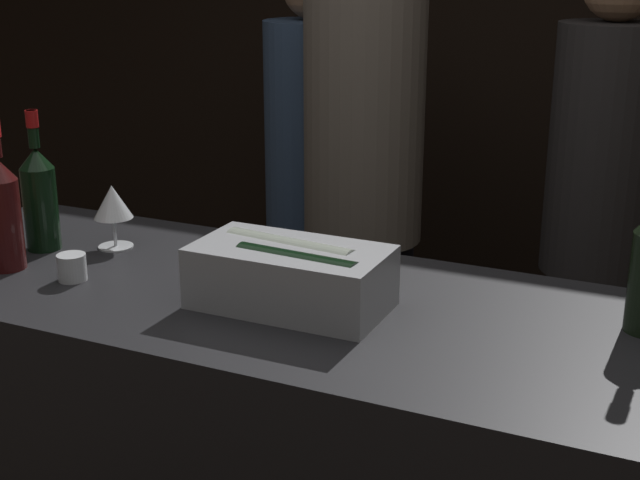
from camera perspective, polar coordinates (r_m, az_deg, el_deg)
wall_back_chalkboard at (r=3.79m, az=14.22°, el=12.32°), size 6.40×0.06×2.80m
ice_bin_with_bottles at (r=1.76m, az=-1.87°, el=-2.17°), size 0.38×0.21×0.13m
wine_glass at (r=2.15m, az=-13.13°, el=2.28°), size 0.09×0.09×0.15m
candle_votive at (r=1.98m, az=-15.59°, el=-1.69°), size 0.06×0.06×0.06m
red_wine_bottle_tall at (r=2.07m, az=-19.73°, el=1.90°), size 0.08×0.08×0.33m
red_wine_bottle_burgundy at (r=2.18m, az=-17.51°, el=2.75°), size 0.08×0.08×0.33m
person_in_hoodie at (r=3.21m, az=-0.38°, el=4.02°), size 0.35×0.35×1.73m
person_blond_tee at (r=2.81m, az=17.34°, el=1.72°), size 0.32×0.32×1.76m
person_grey_polo at (r=2.86m, az=2.77°, el=3.45°), size 0.38×0.38×1.84m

